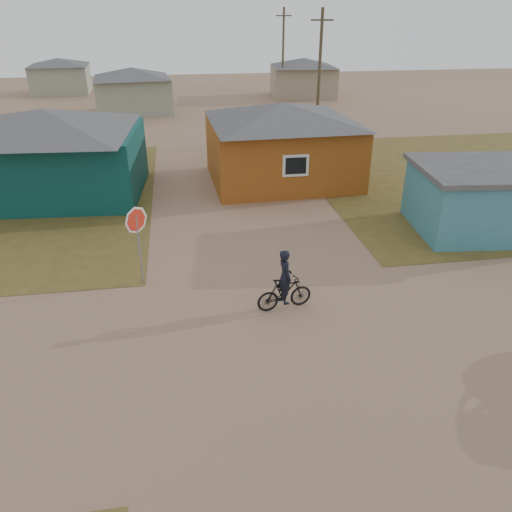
% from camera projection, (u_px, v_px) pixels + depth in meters
% --- Properties ---
extents(ground, '(120.00, 120.00, 0.00)m').
position_uv_depth(ground, '(295.00, 350.00, 13.03)').
color(ground, '#957056').
extents(grass_ne, '(20.00, 18.00, 0.00)m').
position_uv_depth(grass_ne, '(497.00, 175.00, 26.46)').
color(grass_ne, brown).
rests_on(grass_ne, ground).
extents(house_teal, '(8.93, 7.08, 4.00)m').
position_uv_depth(house_teal, '(49.00, 152.00, 22.84)').
color(house_teal, '#0A3733').
rests_on(house_teal, ground).
extents(house_yellow, '(7.72, 6.76, 3.90)m').
position_uv_depth(house_yellow, '(282.00, 142.00, 24.84)').
color(house_yellow, '#924C16').
rests_on(house_yellow, ground).
extents(shed_turquoise, '(6.71, 4.93, 2.60)m').
position_uv_depth(shed_turquoise, '(496.00, 198.00, 19.51)').
color(shed_turquoise, teal).
rests_on(shed_turquoise, ground).
extents(house_pale_west, '(7.04, 6.15, 3.60)m').
position_uv_depth(house_pale_west, '(133.00, 90.00, 41.38)').
color(house_pale_west, gray).
rests_on(house_pale_west, ground).
extents(house_beige_east, '(6.95, 6.05, 3.60)m').
position_uv_depth(house_beige_east, '(303.00, 77.00, 48.91)').
color(house_beige_east, gray).
rests_on(house_beige_east, ground).
extents(house_pale_north, '(6.28, 5.81, 3.40)m').
position_uv_depth(house_pale_north, '(60.00, 75.00, 50.90)').
color(house_pale_north, gray).
rests_on(house_pale_north, ground).
extents(utility_pole_near, '(1.40, 0.20, 8.00)m').
position_uv_depth(utility_pole_near, '(319.00, 75.00, 31.51)').
color(utility_pole_near, '#4D422E').
rests_on(utility_pole_near, ground).
extents(utility_pole_far, '(1.40, 0.20, 8.00)m').
position_uv_depth(utility_pole_far, '(283.00, 54.00, 45.78)').
color(utility_pole_far, '#4D422E').
rests_on(utility_pole_far, ground).
extents(stop_sign, '(0.81, 0.37, 2.63)m').
position_uv_depth(stop_sign, '(137.00, 228.00, 15.32)').
color(stop_sign, gray).
rests_on(stop_sign, ground).
extents(cyclist, '(1.75, 0.75, 1.91)m').
position_uv_depth(cyclist, '(285.00, 288.00, 14.51)').
color(cyclist, black).
rests_on(cyclist, ground).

